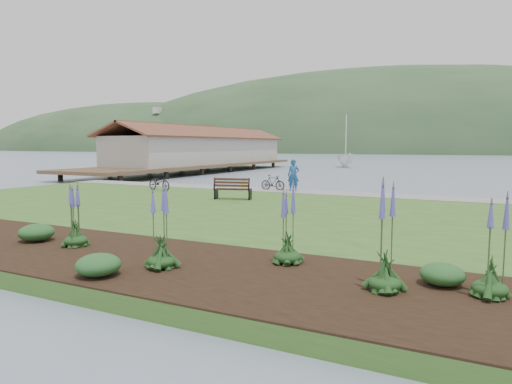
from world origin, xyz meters
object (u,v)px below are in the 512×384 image
Objects in this scene: person at (293,173)px; bicycle_a at (159,182)px; park_bench at (232,188)px; sailboat at (345,167)px.

person reaches higher than bicycle_a.
park_bench is 0.08× the size of sailboat.
bicycle_a is at bearing -173.18° from person.
person is 38.74m from sailboat.
park_bench is 6.52m from bicycle_a.
person is at bearing -53.18° from bicycle_a.
bicycle_a is 41.18m from sailboat.
park_bench is 1.02× the size of bicycle_a.
person reaches higher than park_bench.
sailboat is (-0.04, 41.17, -0.91)m from bicycle_a.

